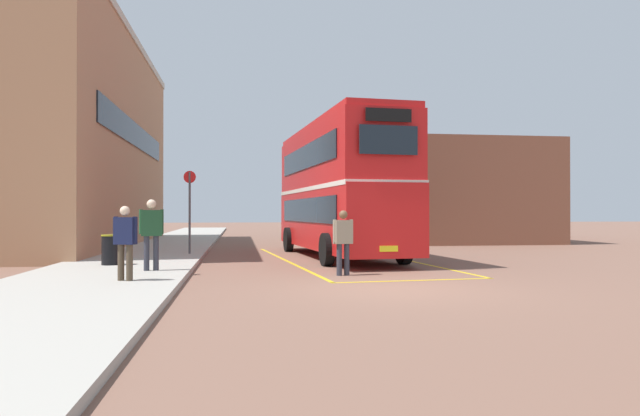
# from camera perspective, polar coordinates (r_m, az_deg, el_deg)

# --- Properties ---
(ground_plane) EXTENTS (135.60, 135.60, 0.00)m
(ground_plane) POSITION_cam_1_polar(r_m,az_deg,el_deg) (26.56, -0.96, -3.94)
(ground_plane) COLOR brown
(sidewalk_left) EXTENTS (4.00, 57.60, 0.14)m
(sidewalk_left) POSITION_cam_1_polar(r_m,az_deg,el_deg) (28.94, -14.47, -3.50)
(sidewalk_left) COLOR #A39E93
(sidewalk_left) RESTS_ON ground
(brick_building_left) EXTENTS (5.85, 20.17, 9.94)m
(brick_building_left) POSITION_cam_1_polar(r_m,az_deg,el_deg) (29.42, -23.28, 6.14)
(brick_building_left) COLOR #AD7A56
(brick_building_left) RESTS_ON ground
(depot_building_right) EXTENTS (7.69, 15.41, 5.42)m
(depot_building_right) POSITION_cam_1_polar(r_m,az_deg,el_deg) (36.65, 12.04, 1.27)
(depot_building_right) COLOR brown
(depot_building_right) RESTS_ON ground
(double_decker_bus) EXTENTS (3.44, 10.83, 4.75)m
(double_decker_bus) POSITION_cam_1_polar(r_m,az_deg,el_deg) (20.92, 1.79, 2.01)
(double_decker_bus) COLOR black
(double_decker_bus) RESTS_ON ground
(single_deck_bus) EXTENTS (2.70, 8.65, 3.02)m
(single_deck_bus) POSITION_cam_1_polar(r_m,az_deg,el_deg) (40.44, 1.60, -0.42)
(single_deck_bus) COLOR black
(single_deck_bus) RESTS_ON ground
(pedestrian_boarding) EXTENTS (0.55, 0.34, 1.67)m
(pedestrian_boarding) POSITION_cam_1_polar(r_m,az_deg,el_deg) (14.83, 2.29, -2.97)
(pedestrian_boarding) COLOR #2D2D38
(pedestrian_boarding) RESTS_ON ground
(pedestrian_waiting_near) EXTENTS (0.59, 0.32, 1.81)m
(pedestrian_waiting_near) POSITION_cam_1_polar(r_m,az_deg,el_deg) (15.29, -16.33, -1.98)
(pedestrian_waiting_near) COLOR #2D2D38
(pedestrian_waiting_near) RESTS_ON sidewalk_left
(pedestrian_waiting_far) EXTENTS (0.52, 0.37, 1.62)m
(pedestrian_waiting_far) POSITION_cam_1_polar(r_m,az_deg,el_deg) (13.20, -18.69, -2.82)
(pedestrian_waiting_far) COLOR #473828
(pedestrian_waiting_far) RESTS_ON sidewalk_left
(litter_bin) EXTENTS (0.52, 0.52, 0.85)m
(litter_bin) POSITION_cam_1_polar(r_m,az_deg,el_deg) (17.36, -20.00, -3.89)
(litter_bin) COLOR black
(litter_bin) RESTS_ON sidewalk_left
(bus_stop_sign) EXTENTS (0.44, 0.09, 2.98)m
(bus_stop_sign) POSITION_cam_1_polar(r_m,az_deg,el_deg) (21.23, -12.76, 0.36)
(bus_stop_sign) COLOR #4C4C51
(bus_stop_sign) RESTS_ON sidewalk_left
(bay_marking_yellow) EXTENTS (5.26, 13.02, 0.01)m
(bay_marking_yellow) POSITION_cam_1_polar(r_m,az_deg,el_deg) (19.07, 3.03, -5.30)
(bay_marking_yellow) COLOR gold
(bay_marking_yellow) RESTS_ON ground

